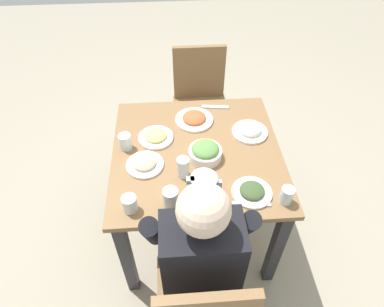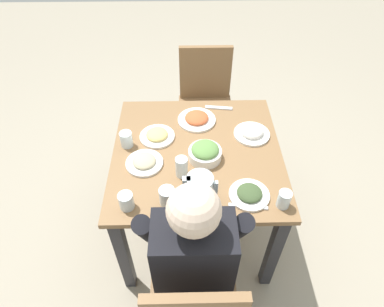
{
  "view_description": "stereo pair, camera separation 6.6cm",
  "coord_description": "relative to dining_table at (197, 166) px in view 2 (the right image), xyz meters",
  "views": [
    {
      "loc": [
        -0.12,
        -1.29,
        2.01
      ],
      "look_at": [
        -0.03,
        -0.03,
        0.73
      ],
      "focal_mm": 31.23,
      "sensor_mm": 36.0,
      "label": 1
    },
    {
      "loc": [
        -0.05,
        -1.29,
        2.01
      ],
      "look_at": [
        -0.03,
        -0.03,
        0.73
      ],
      "focal_mm": 31.23,
      "sensor_mm": 36.0,
      "label": 2
    }
  ],
  "objects": [
    {
      "name": "ground_plane",
      "position": [
        0.0,
        0.0,
        -0.6
      ],
      "size": [
        8.0,
        8.0,
        0.0
      ],
      "primitive_type": "plane",
      "color": "#9E937F"
    },
    {
      "name": "dining_table",
      "position": [
        0.0,
        0.0,
        0.0
      ],
      "size": [
        0.92,
        0.92,
        0.72
      ],
      "color": "olive",
      "rests_on": "ground_plane"
    },
    {
      "name": "chair_far",
      "position": [
        0.09,
        0.76,
        -0.1
      ],
      "size": [
        0.4,
        0.4,
        0.89
      ],
      "color": "olive",
      "rests_on": "ground_plane"
    },
    {
      "name": "diner_near",
      "position": [
        -0.03,
        -0.55,
        0.05
      ],
      "size": [
        0.48,
        0.53,
        1.18
      ],
      "color": "black",
      "rests_on": "ground_plane"
    },
    {
      "name": "water_pitcher",
      "position": [
        -0.0,
        -0.35,
        0.21
      ],
      "size": [
        0.16,
        0.12,
        0.19
      ],
      "color": "silver",
      "rests_on": "dining_table"
    },
    {
      "name": "salad_bowl",
      "position": [
        0.04,
        -0.05,
        0.16
      ],
      "size": [
        0.18,
        0.18,
        0.09
      ],
      "color": "white",
      "rests_on": "dining_table"
    },
    {
      "name": "plate_dolmas",
      "position": [
        0.24,
        -0.31,
        0.13
      ],
      "size": [
        0.2,
        0.2,
        0.04
      ],
      "color": "white",
      "rests_on": "dining_table"
    },
    {
      "name": "plate_fries",
      "position": [
        -0.22,
        0.12,
        0.13
      ],
      "size": [
        0.2,
        0.2,
        0.04
      ],
      "color": "white",
      "rests_on": "dining_table"
    },
    {
      "name": "plate_rice_curry",
      "position": [
        0.01,
        0.26,
        0.13
      ],
      "size": [
        0.23,
        0.23,
        0.05
      ],
      "color": "white",
      "rests_on": "dining_table"
    },
    {
      "name": "plate_yoghurt",
      "position": [
        0.32,
        0.13,
        0.13
      ],
      "size": [
        0.21,
        0.21,
        0.06
      ],
      "color": "white",
      "rests_on": "dining_table"
    },
    {
      "name": "plate_beans",
      "position": [
        -0.28,
        -0.09,
        0.13
      ],
      "size": [
        0.2,
        0.2,
        0.04
      ],
      "color": "white",
      "rests_on": "dining_table"
    },
    {
      "name": "water_glass_far_left",
      "position": [
        -0.15,
        -0.34,
        0.16
      ],
      "size": [
        0.07,
        0.07,
        0.09
      ],
      "primitive_type": "cylinder",
      "color": "silver",
      "rests_on": "dining_table"
    },
    {
      "name": "water_glass_far_right",
      "position": [
        -0.39,
        0.06,
        0.16
      ],
      "size": [
        0.07,
        0.07,
        0.09
      ],
      "primitive_type": "cylinder",
      "color": "silver",
      "rests_on": "dining_table"
    },
    {
      "name": "water_glass_near_right",
      "position": [
        0.39,
        -0.37,
        0.16
      ],
      "size": [
        0.06,
        0.06,
        0.09
      ],
      "primitive_type": "cylinder",
      "color": "silver",
      "rests_on": "dining_table"
    },
    {
      "name": "water_glass_center",
      "position": [
        -0.08,
        -0.17,
        0.17
      ],
      "size": [
        0.06,
        0.06,
        0.11
      ],
      "primitive_type": "cylinder",
      "color": "silver",
      "rests_on": "dining_table"
    },
    {
      "name": "water_glass_near_left",
      "position": [
        -0.34,
        -0.36,
        0.16
      ],
      "size": [
        0.07,
        0.07,
        0.09
      ],
      "primitive_type": "cylinder",
      "color": "silver",
      "rests_on": "dining_table"
    },
    {
      "name": "fork_near",
      "position": [
        0.15,
        0.38,
        0.12
      ],
      "size": [
        0.17,
        0.05,
        0.01
      ],
      "primitive_type": "cube",
      "rotation": [
        0.0,
        0.0,
        -0.13
      ],
      "color": "silver",
      "rests_on": "dining_table"
    },
    {
      "name": "knife_near",
      "position": [
        0.23,
        -0.37,
        0.12
      ],
      "size": [
        0.19,
        0.04,
        0.01
      ],
      "primitive_type": "cube",
      "rotation": [
        0.0,
        0.0,
        -0.13
      ],
      "color": "silver",
      "rests_on": "dining_table"
    }
  ]
}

